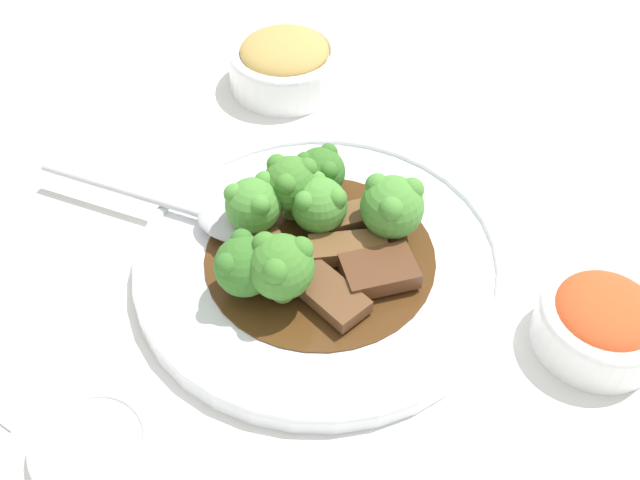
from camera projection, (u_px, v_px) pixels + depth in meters
ground_plane at (320, 268)px, 0.61m from camera, size 4.00×4.00×0.00m
main_plate at (320, 260)px, 0.60m from camera, size 0.30×0.30×0.02m
beef_strip_0 at (356, 216)px, 0.61m from camera, size 0.05×0.06×0.01m
beef_strip_1 at (379, 271)px, 0.57m from camera, size 0.06×0.07×0.01m
beef_strip_2 at (348, 248)px, 0.59m from camera, size 0.06×0.06×0.01m
beef_strip_3 at (271, 256)px, 0.58m from camera, size 0.07×0.05×0.01m
beef_strip_4 at (327, 292)px, 0.56m from camera, size 0.07×0.04×0.01m
broccoli_floret_0 at (290, 183)px, 0.60m from camera, size 0.05×0.05×0.06m
broccoli_floret_1 at (321, 171)px, 0.62m from camera, size 0.04×0.04×0.04m
broccoli_floret_2 at (245, 265)px, 0.55m from camera, size 0.05×0.05×0.05m
broccoli_floret_3 at (281, 266)px, 0.54m from camera, size 0.05×0.05×0.06m
broccoli_floret_4 at (253, 204)px, 0.59m from camera, size 0.04×0.04×0.05m
broccoli_floret_5 at (319, 204)px, 0.59m from camera, size 0.05×0.05×0.05m
broccoli_floret_6 at (392, 206)px, 0.59m from camera, size 0.05×0.05×0.05m
serving_spoon at (216, 216)px, 0.61m from camera, size 0.22×0.10×0.01m
side_bowl_kimchi at (602, 321)px, 0.54m from camera, size 0.09×0.09×0.05m
side_bowl_appetizer at (285, 62)px, 0.76m from camera, size 0.11×0.11×0.05m
sauce_dish at (91, 446)px, 0.49m from camera, size 0.08×0.08×0.01m
paper_napkin at (19, 348)px, 0.55m from camera, size 0.11×0.11×0.01m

